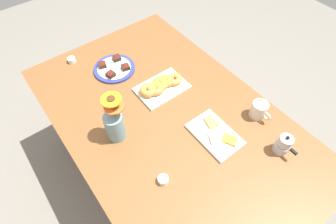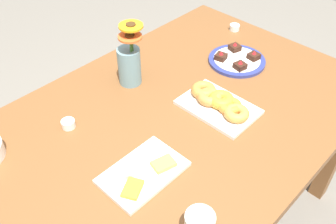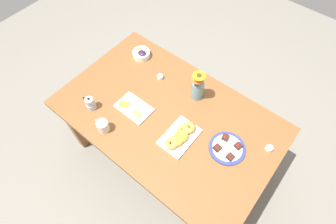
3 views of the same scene
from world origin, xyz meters
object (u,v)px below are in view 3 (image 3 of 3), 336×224
dessert_plate (227,148)px  flower_vase (197,89)px  coffee_mug (103,126)px  grape_bowl (141,54)px  moka_pot (90,104)px  croissant_platter (181,136)px  jam_cup_berry (269,148)px  dining_table (168,121)px  cheese_platter (134,108)px  jam_cup_honey (160,77)px

dessert_plate → flower_vase: flower_vase is taller
coffee_mug → dessert_plate: bearing=-151.0°
grape_bowl → moka_pot: moka_pot is taller
croissant_platter → jam_cup_berry: bearing=-149.6°
dining_table → moka_pot: 0.58m
moka_pot → jam_cup_berry: bearing=-156.2°
coffee_mug → cheese_platter: size_ratio=0.44×
cheese_platter → jam_cup_berry: 0.98m
dining_table → coffee_mug: coffee_mug is taller
dining_table → dessert_plate: 0.49m
dining_table → flower_vase: bearing=-103.0°
dining_table → cheese_platter: (0.23, 0.12, 0.10)m
grape_bowl → jam_cup_berry: bearing=175.4°
jam_cup_berry → dining_table: bearing=17.2°
dining_table → croissant_platter: size_ratio=5.53×
cheese_platter → jam_cup_honey: cheese_platter is taller
moka_pot → grape_bowl: bearing=-84.3°
coffee_mug → jam_cup_berry: bearing=-148.7°
dessert_plate → croissant_platter: bearing=23.6°
jam_cup_honey → croissant_platter: bearing=144.6°
jam_cup_honey → flower_vase: bearing=-173.7°
grape_bowl → moka_pot: (-0.06, 0.62, 0.02)m
jam_cup_berry → moka_pot: moka_pot is taller
jam_cup_berry → dessert_plate: 0.28m
jam_cup_berry → coffee_mug: bearing=31.3°
jam_cup_berry → dessert_plate: size_ratio=0.20×
jam_cup_berry → flower_vase: 0.64m
grape_bowl → cheese_platter: 0.53m
jam_cup_berry → dessert_plate: bearing=38.2°
dining_table → dessert_plate: dessert_plate is taller
jam_cup_berry → dessert_plate: (0.22, 0.17, -0.00)m
flower_vase → croissant_platter: bearing=108.5°
croissant_platter → moka_pot: moka_pot is taller
dining_table → cheese_platter: 0.28m
dessert_plate → flower_vase: bearing=-28.5°
grape_bowl → moka_pot: 0.62m
jam_cup_berry → flower_vase: (0.63, -0.05, 0.08)m
dining_table → coffee_mug: bearing=53.7°
jam_cup_honey → dining_table: bearing=139.2°
cheese_platter → dessert_plate: dessert_plate is taller
croissant_platter → moka_pot: 0.69m
grape_bowl → jam_cup_berry: grape_bowl is taller
dining_table → moka_pot: bearing=32.3°
dining_table → flower_vase: flower_vase is taller
dining_table → jam_cup_honey: (0.27, -0.23, 0.10)m
jam_cup_honey → dessert_plate: (-0.74, 0.19, -0.00)m
dining_table → jam_cup_honey: size_ratio=33.33×
croissant_platter → jam_cup_berry: (-0.51, -0.30, -0.01)m
coffee_mug → moka_pot: bearing=-19.2°
croissant_platter → dessert_plate: 0.32m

